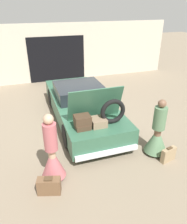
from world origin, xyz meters
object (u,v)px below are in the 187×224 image
at_px(car, 82,105).
at_px(suitcase_beside_left_person, 49,186).
at_px(person_left, 52,157).
at_px(person_right, 157,135).
at_px(suitcase_beside_right_person, 168,155).

bearing_deg(car, suitcase_beside_left_person, -117.77).
distance_m(person_left, person_right, 2.75).
xyz_separation_m(car, suitcase_beside_left_person, (-1.54, -2.93, -0.36)).
bearing_deg(suitcase_beside_right_person, person_left, 173.66).
height_order(person_right, suitcase_beside_left_person, person_right).
distance_m(car, suitcase_beside_right_person, 3.22).
bearing_deg(car, person_left, -118.71).
distance_m(car, person_right, 2.79).
xyz_separation_m(person_left, person_right, (2.75, 0.08, -0.04)).
bearing_deg(person_right, suitcase_beside_right_person, -164.98).
relative_size(person_left, suitcase_beside_right_person, 3.71).
height_order(car, person_right, car).
relative_size(car, person_right, 3.05).
distance_m(person_right, suitcase_beside_left_person, 2.98).
distance_m(car, suitcase_beside_left_person, 3.33).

